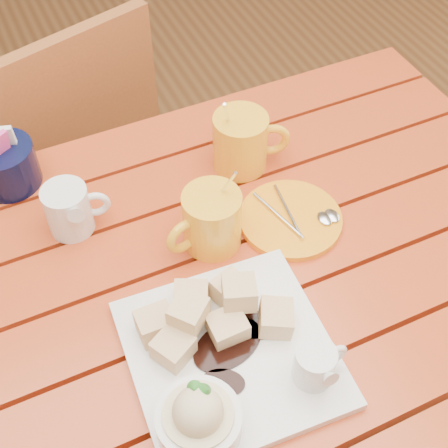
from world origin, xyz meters
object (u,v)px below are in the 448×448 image
orange_saucer (291,219)px  chair_far (61,164)px  table (210,326)px  coffee_mug_left (210,220)px  dessert_plate (223,363)px  coffee_mug_right (242,141)px

orange_saucer → chair_far: size_ratio=0.19×
table → orange_saucer: 0.22m
chair_far → coffee_mug_left: bearing=88.3°
dessert_plate → orange_saucer: (0.21, 0.20, -0.02)m
table → dessert_plate: size_ratio=4.24×
dessert_plate → coffee_mug_left: (0.08, 0.21, 0.02)m
table → coffee_mug_right: (0.16, 0.21, 0.16)m
table → dessert_plate: 0.20m
coffee_mug_right → chair_far: bearing=140.6°
table → dessert_plate: bearing=-106.2°
table → coffee_mug_left: size_ratio=8.01×
table → chair_far: size_ratio=1.37×
coffee_mug_right → orange_saucer: (0.02, -0.15, -0.05)m
coffee_mug_right → chair_far: 0.58m
orange_saucer → chair_far: chair_far is taller
table → chair_far: (-0.10, 0.63, -0.15)m
coffee_mug_right → chair_far: coffee_mug_right is taller
coffee_mug_left → coffee_mug_right: coffee_mug_right is taller
coffee_mug_right → orange_saucer: 0.16m
dessert_plate → chair_far: bearing=94.8°
coffee_mug_right → chair_far: size_ratio=0.18×
dessert_plate → coffee_mug_right: size_ratio=1.83×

